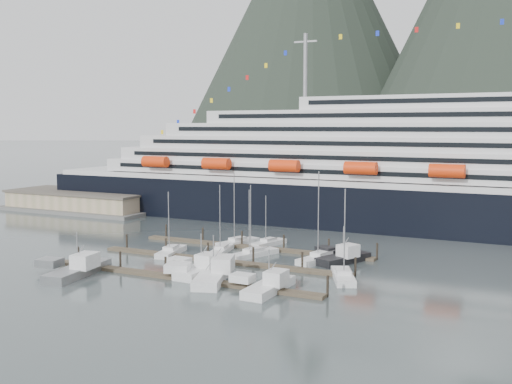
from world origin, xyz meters
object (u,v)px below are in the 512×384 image
Objects in this scene: sailboat_d at (254,254)px; trawler_e at (343,257)px; warehouse at (81,202)px; trawler_b at (201,268)px; sailboat_b at (222,250)px; sailboat_e at (238,243)px; sailboat_f at (269,244)px; trawler_c at (213,273)px; trawler_d at (268,286)px; cruise_ship at (471,178)px; sailboat_a at (171,252)px; sailboat_h at (343,277)px; sailboat_c at (254,253)px; sailboat_g at (322,258)px; trawler_a at (77,269)px.

trawler_e is (15.98, 2.59, 0.49)m from sailboat_d.
trawler_b reaches higher than warehouse.
sailboat_b reaches higher than warehouse.
warehouse is 67.25m from sailboat_e.
sailboat_f reaches higher than trawler_c.
trawler_d is (14.06, -30.11, 0.48)m from sailboat_f.
cruise_ship is 17.21× the size of sailboat_a.
warehouse is 98.91m from sailboat_h.
sailboat_a is at bearing -132.51° from cruise_ship.
sailboat_c is 22.14m from sailboat_h.
cruise_ship reaches higher than sailboat_d.
sailboat_c is 12.72m from sailboat_g.
sailboat_g is at bearing -20.10° from warehouse.
cruise_ship is at bearing 3.13° from trawler_e.
trawler_e is (17.83, -7.75, 0.50)m from sailboat_f.
sailboat_e is (62.72, -24.18, -1.82)m from warehouse.
sailboat_e reaches higher than trawler_c.
sailboat_e is 1.42× the size of sailboat_f.
sailboat_c is at bearing 119.84° from trawler_e.
sailboat_h reaches higher than trawler_e.
trawler_b is 0.99× the size of trawler_e.
sailboat_c reaches higher than sailboat_b.
cruise_ship reaches higher than sailboat_e.
sailboat_g is 1.46× the size of trawler_b.
sailboat_c reaches higher than sailboat_d.
cruise_ship is at bearing -15.03° from sailboat_d.
sailboat_f reaches higher than trawler_b.
trawler_e is (22.83, 2.25, 0.49)m from sailboat_b.
sailboat_f is at bearing -39.76° from sailboat_b.
sailboat_a is 16.32m from trawler_b.
sailboat_h is (90.00, -40.98, -1.80)m from warehouse.
trawler_b is at bearing 40.18° from trawler_c.
sailboat_c is at bearing 32.16° from trawler_d.
sailboat_g is (19.88, -6.05, 0.02)m from sailboat_e.
cruise_ship is 14.77× the size of trawler_a.
sailboat_b is 1.18× the size of trawler_b.
sailboat_d reaches higher than sailboat_a.
sailboat_f is (5.70, 2.18, -0.03)m from sailboat_e.
sailboat_c is 24.05m from trawler_d.
sailboat_h is (-12.02, -53.92, -11.60)m from cruise_ship.
sailboat_b is 11.18m from sailboat_f.
sailboat_b is at bearing 107.17° from sailboat_d.
trawler_e is at bearing -55.13° from trawler_c.
sailboat_b is at bearing -130.66° from cruise_ship.
sailboat_c is 0.90× the size of sailboat_e.
trawler_c is at bearing 166.76° from sailboat_g.
sailboat_g is (82.61, -30.23, -1.80)m from warehouse.
trawler_e is at bearing -98.08° from sailboat_f.
sailboat_e is 0.97× the size of trawler_c.
sailboat_b is at bearing 107.63° from sailboat_c.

